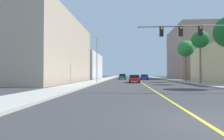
# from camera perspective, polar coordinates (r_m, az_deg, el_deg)

# --- Properties ---
(ground) EXTENTS (192.00, 192.00, 0.00)m
(ground) POSITION_cam_1_polar(r_m,az_deg,el_deg) (48.57, 7.66, -3.03)
(ground) COLOR #38383A
(sidewalk_left) EXTENTS (3.53, 168.00, 0.15)m
(sidewalk_left) POSITION_cam_1_polar(r_m,az_deg,el_deg) (48.94, -3.01, -2.94)
(sidewalk_left) COLOR #B2ADA3
(sidewalk_left) RESTS_ON ground
(sidewalk_right) EXTENTS (3.53, 168.00, 0.15)m
(sidewalk_right) POSITION_cam_1_polar(r_m,az_deg,el_deg) (49.87, 18.12, -2.85)
(sidewalk_right) COLOR #9E9B93
(sidewalk_right) RESTS_ON ground
(lane_marking_center) EXTENTS (0.16, 144.00, 0.01)m
(lane_marking_center) POSITION_cam_1_polar(r_m,az_deg,el_deg) (48.57, 7.66, -3.03)
(lane_marking_center) COLOR yellow
(lane_marking_center) RESTS_ON ground
(building_left_near) EXTENTS (12.38, 26.64, 12.00)m
(building_left_near) POSITION_cam_1_polar(r_m,az_deg,el_deg) (37.74, -20.23, 5.61)
(building_left_near) COLOR tan
(building_left_near) RESTS_ON ground
(building_left_far) EXTENTS (17.86, 21.00, 8.31)m
(building_left_far) POSITION_cam_1_polar(r_m,az_deg,el_deg) (64.15, -12.16, 1.16)
(building_left_far) COLOR silver
(building_left_far) RESTS_ON ground
(building_right_far) EXTENTS (15.08, 19.86, 15.99)m
(building_right_far) POSITION_cam_1_polar(r_m,az_deg,el_deg) (64.56, 24.85, 4.64)
(building_right_far) COLOR gray
(building_right_far) RESTS_ON ground
(traffic_signal_mast) EXTENTS (9.45, 0.36, 6.10)m
(traffic_signal_mast) POSITION_cam_1_polar(r_m,az_deg,el_deg) (18.13, 27.79, 8.68)
(traffic_signal_mast) COLOR gray
(traffic_signal_mast) RESTS_ON sidewalk_right
(street_lamp) EXTENTS (0.56, 0.28, 7.82)m
(street_lamp) POSITION_cam_1_polar(r_m,az_deg,el_deg) (32.56, -4.66, 3.92)
(street_lamp) COLOR gray
(street_lamp) RESTS_ON sidewalk_left
(palm_mid) EXTENTS (2.55, 2.55, 7.86)m
(palm_mid) POSITION_cam_1_polar(r_m,az_deg,el_deg) (31.03, 25.45, 8.27)
(palm_mid) COLOR brown
(palm_mid) RESTS_ON sidewalk_right
(palm_far) EXTENTS (3.10, 3.10, 7.87)m
(palm_far) POSITION_cam_1_polar(r_m,az_deg,el_deg) (38.66, 21.67, 6.03)
(palm_far) COLOR brown
(palm_far) RESTS_ON sidewalk_right
(car_red) EXTENTS (1.90, 4.18, 1.41)m
(car_red) POSITION_cam_1_polar(r_m,az_deg,el_deg) (33.44, 6.85, -2.62)
(car_red) COLOR red
(car_red) RESTS_ON ground
(car_green) EXTENTS (2.08, 4.22, 1.55)m
(car_green) POSITION_cam_1_polar(r_m,az_deg,el_deg) (52.14, 3.22, -2.03)
(car_green) COLOR #196638
(car_green) RESTS_ON ground
(car_blue) EXTENTS (2.16, 4.67, 1.41)m
(car_blue) POSITION_cam_1_polar(r_m,az_deg,el_deg) (50.28, 9.88, -2.12)
(car_blue) COLOR #1E389E
(car_blue) RESTS_ON ground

